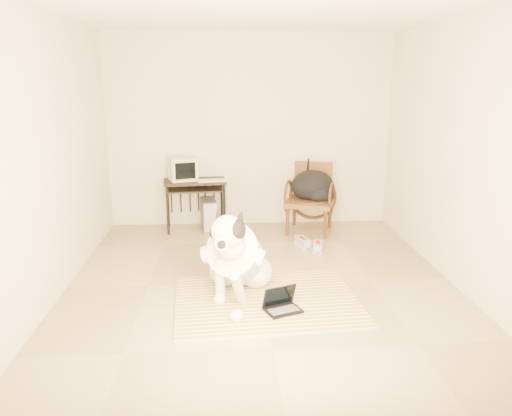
{
  "coord_description": "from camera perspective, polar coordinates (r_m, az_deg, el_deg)",
  "views": [
    {
      "loc": [
        -0.35,
        -4.85,
        2.08
      ],
      "look_at": [
        -0.06,
        -0.14,
        0.85
      ],
      "focal_mm": 35.0,
      "sensor_mm": 36.0,
      "label": 1
    }
  ],
  "objects": [
    {
      "name": "floor",
      "position": [
        5.29,
        0.56,
        -8.56
      ],
      "size": [
        4.5,
        4.5,
        0.0
      ],
      "primitive_type": "plane",
      "color": "#96855C",
      "rests_on": "ground"
    },
    {
      "name": "crt_monitor",
      "position": [
        6.98,
        -8.4,
        4.45
      ],
      "size": [
        0.44,
        0.43,
        0.32
      ],
      "color": "beige",
      "rests_on": "computer_desk"
    },
    {
      "name": "laptop",
      "position": [
        4.65,
        2.94,
        -10.94
      ],
      "size": [
        0.38,
        0.33,
        0.22
      ],
      "color": "black",
      "rests_on": "rug"
    },
    {
      "name": "sneaker_right",
      "position": [
        6.27,
        7.07,
        -4.45
      ],
      "size": [
        0.18,
        0.31,
        0.1
      ],
      "color": "silver",
      "rests_on": "floor"
    },
    {
      "name": "rattan_chair",
      "position": [
        6.96,
        6.23,
        1.19
      ],
      "size": [
        0.78,
        0.76,
        0.94
      ],
      "color": "brown",
      "rests_on": "floor"
    },
    {
      "name": "dog",
      "position": [
        4.89,
        -2.26,
        -5.66
      ],
      "size": [
        0.69,
        1.36,
        0.98
      ],
      "color": "white",
      "rests_on": "rug"
    },
    {
      "name": "ceiling",
      "position": [
        4.9,
        0.64,
        21.88
      ],
      "size": [
        4.5,
        4.5,
        0.0
      ],
      "primitive_type": "plane",
      "rotation": [
        3.14,
        0.0,
        0.0
      ],
      "color": "white",
      "rests_on": "wall_back"
    },
    {
      "name": "desk_keyboard",
      "position": [
        6.87,
        -4.98,
        3.16
      ],
      "size": [
        0.42,
        0.2,
        0.03
      ],
      "primitive_type": "cube",
      "rotation": [
        0.0,
        0.0,
        0.13
      ],
      "color": "beige",
      "rests_on": "computer_desk"
    },
    {
      "name": "backpack",
      "position": [
        6.88,
        6.63,
        2.36
      ],
      "size": [
        0.59,
        0.52,
        0.44
      ],
      "color": "black",
      "rests_on": "rattan_chair"
    },
    {
      "name": "wall_left",
      "position": [
        5.17,
        -22.2,
        5.41
      ],
      "size": [
        0.0,
        4.5,
        4.5
      ],
      "primitive_type": "plane",
      "rotation": [
        1.57,
        0.0,
        1.57
      ],
      "color": "beige",
      "rests_on": "floor"
    },
    {
      "name": "sneaker_left",
      "position": [
        6.41,
        5.39,
        -3.95
      ],
      "size": [
        0.2,
        0.32,
        0.1
      ],
      "color": "silver",
      "rests_on": "floor"
    },
    {
      "name": "wall_back",
      "position": [
        7.14,
        -0.73,
        8.76
      ],
      "size": [
        4.5,
        0.0,
        4.5
      ],
      "primitive_type": "plane",
      "rotation": [
        1.57,
        0.0,
        0.0
      ],
      "color": "beige",
      "rests_on": "floor"
    },
    {
      "name": "wall_right",
      "position": [
        5.44,
        22.23,
        5.81
      ],
      "size": [
        0.0,
        4.5,
        4.5
      ],
      "primitive_type": "plane",
      "rotation": [
        1.57,
        0.0,
        -1.57
      ],
      "color": "beige",
      "rests_on": "floor"
    },
    {
      "name": "computer_desk",
      "position": [
        6.99,
        -6.98,
        2.35
      ],
      "size": [
        0.89,
        0.55,
        0.71
      ],
      "color": "black",
      "rests_on": "floor"
    },
    {
      "name": "pc_tower",
      "position": [
        7.1,
        -5.42,
        -0.71
      ],
      "size": [
        0.25,
        0.47,
        0.42
      ],
      "color": "#515154",
      "rests_on": "floor"
    },
    {
      "name": "rug",
      "position": [
        4.87,
        1.28,
        -10.57
      ],
      "size": [
        1.83,
        1.45,
        0.02
      ],
      "color": "orange",
      "rests_on": "floor"
    },
    {
      "name": "wall_front",
      "position": [
        2.72,
        4.03,
        -1.04
      ],
      "size": [
        4.5,
        0.0,
        4.5
      ],
      "primitive_type": "plane",
      "rotation": [
        -1.57,
        0.0,
        0.0
      ],
      "color": "beige",
      "rests_on": "floor"
    }
  ]
}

